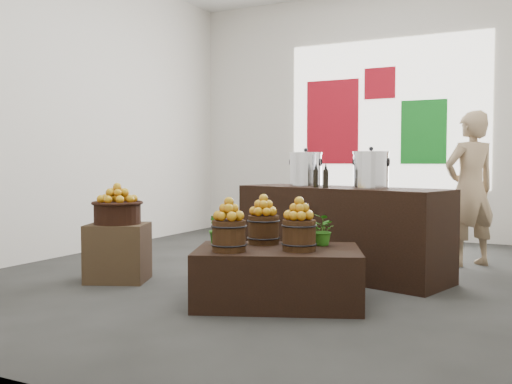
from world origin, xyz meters
The scene contains 23 objects.
ground centered at (0.00, 0.00, 0.00)m, with size 7.00×7.00×0.00m, color #333331.
back_wall centered at (0.00, 3.50, 2.00)m, with size 6.00×0.04×4.00m, color silver.
back_opening centered at (0.30, 3.48, 2.00)m, with size 3.20×0.02×2.40m, color white.
deco_red_left centered at (-0.60, 3.47, 1.90)m, with size 0.90×0.04×1.40m, color #A70C1B.
deco_green_right centered at (0.90, 3.47, 1.70)m, with size 0.70×0.04×1.00m, color #137A1F.
deco_red_upper centered at (0.20, 3.47, 2.50)m, with size 0.50×0.04×0.50m, color #A70C1B.
crate centered at (-1.32, -1.13, 0.30)m, with size 0.59×0.49×0.59m, color #4C3C23.
wicker_basket centered at (-1.32, -1.13, 0.70)m, with size 0.48×0.48×0.22m, color black.
apples_in_basket centered at (-1.32, -1.13, 0.91)m, with size 0.37×0.37×0.20m, color #9E1C05, non-canonical shape.
display_table centered at (0.55, -1.26, 0.24)m, with size 1.40×0.86×0.49m, color black.
apple_bucket_front_left centered at (0.26, -1.59, 0.61)m, with size 0.28×0.28×0.26m, color #3C2410.
apples_in_bucket_front_left centered at (0.26, -1.59, 0.84)m, with size 0.21×0.21×0.19m, color #9E1C05, non-canonical shape.
apple_bucket_front_right centered at (0.76, -1.29, 0.61)m, with size 0.28×0.28×0.26m, color #3C2410.
apples_in_bucket_front_right centered at (0.76, -1.29, 0.84)m, with size 0.21×0.21×0.19m, color #9E1C05, non-canonical shape.
apple_bucket_rear centered at (0.32, -1.07, 0.61)m, with size 0.28×0.28×0.26m, color #3C2410.
apples_in_bucket_rear centered at (0.32, -1.07, 0.84)m, with size 0.21×0.21×0.19m, color #9E1C05, non-canonical shape.
herb_garnish_right centered at (0.85, -0.93, 0.63)m, with size 0.26×0.22×0.29m, color #256615.
herb_garnish_left centered at (-0.05, -1.27, 0.62)m, with size 0.15×0.12×0.28m, color #256615.
counter centered at (0.63, 0.21, 0.48)m, with size 2.34×0.74×0.96m, color black.
stock_pot_left centered at (0.17, 0.34, 1.14)m, with size 0.36×0.36×0.36m, color silver.
stock_pot_center centered at (0.99, 0.11, 1.14)m, with size 0.36×0.36×0.36m, color silver.
oil_cruets centered at (0.57, -0.01, 1.09)m, with size 0.17×0.06×0.27m, color black, non-canonical shape.
shopper centered at (1.82, 1.44, 0.91)m, with size 0.67×0.44×1.83m, color #9A7F5E.
Camera 1 is at (2.58, -5.70, 1.23)m, focal length 40.00 mm.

